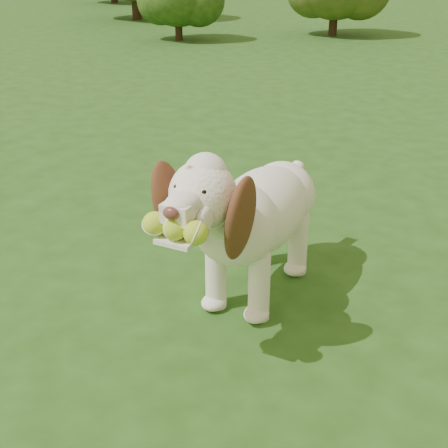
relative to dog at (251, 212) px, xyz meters
The scene contains 2 objects.
ground 0.85m from the dog, 139.08° to the right, with size 80.00×80.00×0.00m, color #224313.
dog is the anchor object (origin of this frame).
Camera 1 is at (1.84, -1.89, 1.65)m, focal length 50.00 mm.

